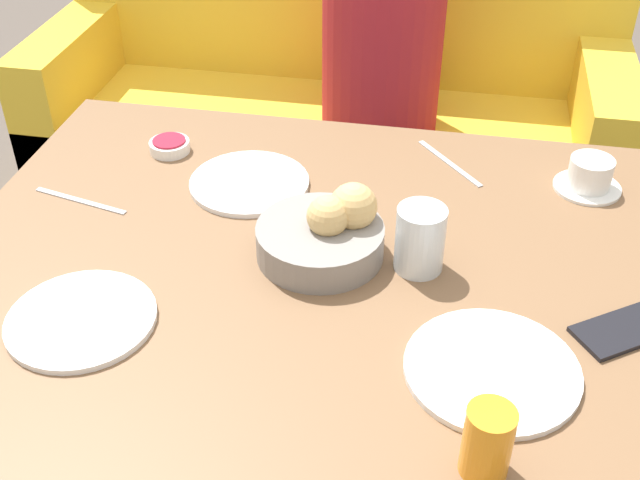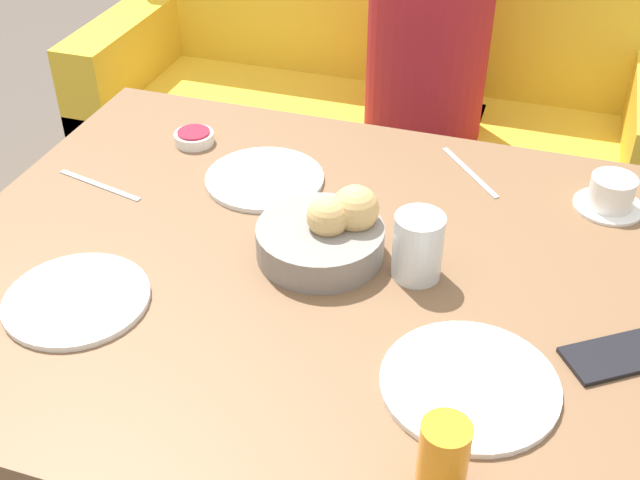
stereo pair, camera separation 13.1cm
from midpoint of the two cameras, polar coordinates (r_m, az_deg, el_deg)
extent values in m
cube|color=brown|center=(1.32, 1.72, -2.43)|extent=(1.21, 0.99, 0.03)
cube|color=brown|center=(2.03, -9.94, 0.41)|extent=(0.06, 0.06, 0.67)
cube|color=brown|center=(1.87, 22.19, -5.74)|extent=(0.06, 0.06, 0.67)
cube|color=gold|center=(2.50, 5.16, 5.07)|extent=(1.67, 0.70, 0.43)
cube|color=gold|center=(2.53, 7.12, 16.48)|extent=(1.67, 0.20, 0.45)
cube|color=gold|center=(2.69, -10.91, 9.41)|extent=(0.14, 0.70, 0.63)
cube|color=gold|center=(2.43, 23.08, 3.83)|extent=(0.14, 0.70, 0.63)
cube|color=#23232D|center=(2.39, 8.30, 3.18)|extent=(0.30, 0.41, 0.43)
cylinder|color=#A31E28|center=(2.16, 9.46, 14.28)|extent=(0.32, 0.32, 0.56)
cylinder|color=gray|center=(1.31, 2.86, -0.19)|extent=(0.21, 0.21, 0.05)
sphere|color=tan|center=(1.30, 5.39, 2.12)|extent=(0.08, 0.08, 0.08)
sphere|color=tan|center=(1.28, 3.49, 1.56)|extent=(0.07, 0.07, 0.07)
cylinder|color=white|center=(1.27, -14.11, -4.24)|extent=(0.22, 0.22, 0.01)
cylinder|color=white|center=(1.13, 13.92, -10.07)|extent=(0.24, 0.24, 0.01)
cylinder|color=white|center=(1.51, -1.49, 4.31)|extent=(0.22, 0.22, 0.01)
cylinder|color=orange|center=(0.99, 12.67, -14.96)|extent=(0.06, 0.06, 0.10)
cylinder|color=silver|center=(1.27, 9.92, -0.56)|extent=(0.08, 0.08, 0.11)
cylinder|color=white|center=(1.55, 22.12, 2.16)|extent=(0.12, 0.12, 0.01)
cylinder|color=white|center=(1.53, 22.38, 3.13)|extent=(0.08, 0.08, 0.06)
cylinder|color=white|center=(1.64, -6.69, 7.15)|extent=(0.08, 0.08, 0.02)
cylinder|color=#A3192D|center=(1.64, -6.72, 7.55)|extent=(0.07, 0.07, 0.00)
cube|color=#B7B7BC|center=(1.58, 12.94, 4.66)|extent=(0.13, 0.16, 0.00)
cube|color=#B7B7BC|center=(1.54, -13.09, 3.74)|extent=(0.19, 0.06, 0.00)
cube|color=black|center=(1.24, 23.28, -7.72)|extent=(0.17, 0.15, 0.01)
camera|label=1|loc=(0.07, -87.14, 2.10)|focal=45.00mm
camera|label=2|loc=(0.07, 92.86, -2.10)|focal=45.00mm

